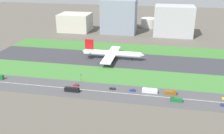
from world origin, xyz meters
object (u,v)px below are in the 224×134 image
(truck_1, at_px, (176,99))
(terminal_building, at_px, (75,22))
(bus_0, at_px, (72,90))
(fuel_tank_centre, at_px, (149,23))
(hangar_building, at_px, (119,16))
(truck_0, at_px, (171,93))
(car_1, at_px, (76,85))
(bus_1, at_px, (150,91))
(office_tower, at_px, (174,21))
(traffic_light, at_px, (81,77))
(car_2, at_px, (133,90))
(car_5, at_px, (113,88))
(airliner, at_px, (111,53))
(car_6, at_px, (224,105))
(fuel_tank_west, at_px, (131,22))

(truck_1, relative_size, terminal_building, 0.19)
(bus_0, xyz_separation_m, fuel_tank_centre, (42.52, 237.00, 5.30))
(hangar_building, bearing_deg, terminal_building, 180.00)
(truck_0, distance_m, car_1, 73.53)
(bus_1, bearing_deg, office_tower, 83.62)
(bus_0, relative_size, fuel_tank_centre, 0.47)
(traffic_light, xyz_separation_m, fuel_tank_centre, (41.04, 219.01, 2.82))
(car_2, relative_size, terminal_building, 0.10)
(car_5, bearing_deg, car_1, 180.00)
(bus_1, relative_size, traffic_light, 1.61)
(car_2, height_order, traffic_light, traffic_light)
(traffic_light, bearing_deg, car_5, -15.91)
(bus_1, bearing_deg, fuel_tank_centre, 93.88)
(fuel_tank_centre, bearing_deg, truck_0, -82.26)
(car_2, bearing_deg, truck_1, -17.54)
(airliner, relative_size, car_6, 14.77)
(car_2, height_order, terminal_building, terminal_building)
(car_1, xyz_separation_m, terminal_building, (-63.08, 182.00, 11.70))
(truck_1, bearing_deg, car_1, -7.41)
(car_6, xyz_separation_m, car_5, (-78.93, 10.00, 0.00))
(traffic_light, relative_size, office_tower, 0.14)
(truck_0, distance_m, office_tower, 183.02)
(fuel_tank_west, bearing_deg, fuel_tank_centre, 0.00)
(traffic_light, xyz_separation_m, hangar_building, (0.71, 174.01, 19.21))
(car_2, xyz_separation_m, traffic_light, (-43.60, 7.99, 3.37))
(airliner, bearing_deg, car_2, -65.92)
(airliner, bearing_deg, fuel_tank_west, 90.06)
(car_6, relative_size, bus_0, 0.38)
(terminal_building, relative_size, fuel_tank_centre, 1.80)
(truck_0, xyz_separation_m, terminal_building, (-136.61, 182.00, 10.96))
(car_5, relative_size, traffic_light, 0.61)
(hangar_building, height_order, fuel_tank_centre, hangar_building)
(airliner, height_order, hangar_building, hangar_building)
(car_2, distance_m, fuel_tank_centre, 227.10)
(truck_0, relative_size, fuel_tank_centre, 0.34)
(traffic_light, bearing_deg, car_2, -10.39)
(terminal_building, bearing_deg, bus_0, -71.77)
(truck_0, distance_m, hangar_building, 196.64)
(truck_0, relative_size, bus_1, 0.72)
(bus_1, distance_m, terminal_building, 218.91)
(hangar_building, bearing_deg, bus_0, -90.65)
(office_tower, bearing_deg, car_1, -113.31)
(truck_1, height_order, fuel_tank_west, fuel_tank_west)
(truck_1, bearing_deg, terminal_building, -53.91)
(airliner, bearing_deg, office_tower, 60.84)
(office_tower, bearing_deg, bus_1, -96.38)
(truck_0, xyz_separation_m, car_5, (-43.85, 0.00, -0.75))
(hangar_building, bearing_deg, car_5, -81.46)
(office_tower, height_order, fuel_tank_centre, office_tower)
(fuel_tank_west, bearing_deg, car_2, -82.33)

